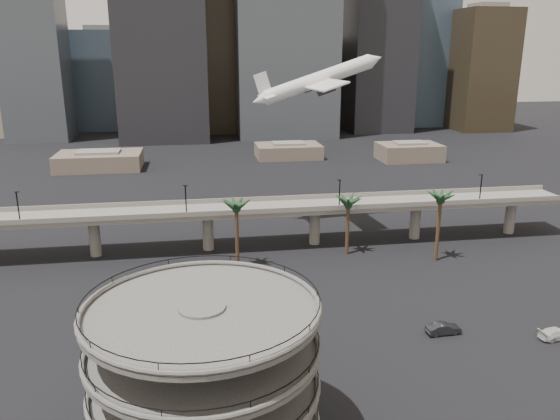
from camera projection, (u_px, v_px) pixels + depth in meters
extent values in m
plane|color=black|center=(325.00, 415.00, 60.44)|extent=(700.00, 700.00, 0.00)
cylinder|color=#4F4C4A|center=(205.00, 384.00, 52.43)|extent=(4.40, 4.40, 16.50)
torus|color=#4F4C4A|center=(207.00, 418.00, 53.49)|extent=(22.20, 22.20, 0.50)
torus|color=black|center=(206.00, 411.00, 53.26)|extent=(21.80, 21.80, 0.10)
cylinder|color=#4F4C4A|center=(205.00, 386.00, 52.50)|extent=(22.00, 22.00, 0.45)
torus|color=#4F4C4A|center=(205.00, 382.00, 52.36)|extent=(22.20, 22.20, 0.50)
torus|color=black|center=(205.00, 375.00, 52.14)|extent=(21.80, 21.80, 0.10)
cylinder|color=#4F4C4A|center=(204.00, 350.00, 51.37)|extent=(22.00, 22.00, 0.45)
torus|color=#4F4C4A|center=(204.00, 345.00, 51.24)|extent=(22.20, 22.20, 0.50)
torus|color=black|center=(203.00, 337.00, 51.01)|extent=(21.80, 21.80, 0.10)
cylinder|color=#4F4C4A|center=(202.00, 311.00, 50.24)|extent=(22.00, 22.00, 0.45)
torus|color=#4F4C4A|center=(202.00, 306.00, 50.11)|extent=(22.20, 22.20, 0.50)
torus|color=black|center=(201.00, 298.00, 49.89)|extent=(21.80, 21.80, 0.10)
cube|color=slate|center=(262.00, 209.00, 110.31)|extent=(130.00, 9.00, 0.90)
cube|color=slate|center=(265.00, 211.00, 105.79)|extent=(130.00, 0.30, 1.00)
cube|color=slate|center=(259.00, 199.00, 114.32)|extent=(130.00, 0.30, 1.00)
cylinder|color=slate|center=(95.00, 237.00, 106.49)|extent=(2.20, 2.20, 8.00)
cylinder|color=slate|center=(208.00, 231.00, 109.82)|extent=(2.20, 2.20, 8.00)
cylinder|color=slate|center=(315.00, 226.00, 113.15)|extent=(2.20, 2.20, 8.00)
cylinder|color=slate|center=(415.00, 221.00, 116.48)|extent=(2.20, 2.20, 8.00)
cylinder|color=slate|center=(510.00, 216.00, 119.81)|extent=(2.20, 2.20, 8.00)
cylinder|color=black|center=(18.00, 208.00, 98.72)|extent=(0.24, 0.24, 6.00)
cylinder|color=black|center=(186.00, 201.00, 103.26)|extent=(0.24, 0.24, 6.00)
cylinder|color=black|center=(339.00, 194.00, 107.80)|extent=(0.24, 0.24, 6.00)
cylinder|color=black|center=(481.00, 189.00, 112.34)|extent=(0.24, 0.24, 6.00)
cylinder|color=#4D3421|center=(237.00, 237.00, 99.52)|extent=(0.70, 0.70, 12.15)
ellipsoid|color=#19381E|center=(236.00, 203.00, 97.69)|extent=(4.40, 4.40, 2.00)
cylinder|color=#4D3421|center=(347.00, 228.00, 106.83)|extent=(0.70, 0.70, 10.80)
ellipsoid|color=#19381E|center=(349.00, 200.00, 105.19)|extent=(4.40, 4.40, 2.00)
cylinder|color=#4D3421|center=(438.00, 229.00, 103.31)|extent=(0.70, 0.70, 12.60)
ellipsoid|color=#19381E|center=(441.00, 195.00, 101.42)|extent=(4.40, 4.40, 2.00)
cube|color=brown|center=(99.00, 161.00, 185.52)|extent=(28.00, 18.00, 5.50)
cube|color=slate|center=(99.00, 152.00, 184.63)|extent=(14.00, 9.00, 0.80)
cube|color=brown|center=(288.00, 151.00, 205.20)|extent=(24.00, 16.00, 5.00)
cube|color=slate|center=(288.00, 143.00, 204.39)|extent=(12.00, 8.00, 0.80)
cube|color=brown|center=(409.00, 152.00, 200.20)|extent=(22.00, 15.00, 6.00)
cube|color=slate|center=(410.00, 143.00, 199.24)|extent=(11.00, 7.50, 0.80)
cube|color=#42484E|center=(33.00, 50.00, 236.29)|extent=(26.00, 24.00, 78.40)
cube|color=#384856|center=(107.00, 80.00, 277.48)|extent=(30.00, 30.00, 48.25)
cube|color=slate|center=(103.00, 28.00, 270.35)|extent=(16.50, 16.50, 2.40)
cube|color=black|center=(159.00, 10.00, 230.61)|extent=(38.00, 30.00, 110.57)
cube|color=#31291B|center=(227.00, 37.00, 261.67)|extent=(28.00, 26.00, 90.46)
cube|color=#42484E|center=(285.00, 0.00, 242.26)|extent=(45.00, 32.00, 120.62)
cube|color=#83705A|center=(320.00, 85.00, 290.24)|extent=(24.00, 24.00, 42.22)
cube|color=slate|center=(321.00, 41.00, 283.96)|extent=(13.20, 13.20, 2.40)
cube|color=black|center=(380.00, 31.00, 262.54)|extent=(30.00, 28.00, 95.49)
cube|color=#384856|center=(415.00, 58.00, 289.11)|extent=(34.00, 30.00, 70.36)
cube|color=#31291B|center=(481.00, 71.00, 270.90)|extent=(26.00, 26.00, 58.30)
cube|color=slate|center=(488.00, 6.00, 262.36)|extent=(14.30, 14.30, 2.40)
cube|color=#83705A|center=(247.00, 87.00, 304.16)|extent=(22.00, 22.00, 38.20)
cube|color=slate|center=(247.00, 49.00, 298.45)|extent=(12.10, 12.10, 2.40)
cylinder|color=white|center=(318.00, 79.00, 118.88)|extent=(25.09, 5.70, 10.64)
cone|color=white|center=(375.00, 59.00, 120.95)|extent=(4.26, 3.61, 4.02)
cone|color=white|center=(259.00, 100.00, 116.81)|extent=(4.12, 3.24, 3.68)
cube|color=white|center=(315.00, 83.00, 118.93)|extent=(8.31, 27.31, 2.05)
cube|color=white|center=(266.00, 96.00, 116.95)|extent=(3.00, 9.13, 0.86)
cube|color=white|center=(263.00, 85.00, 116.09)|extent=(4.23, 0.73, 5.56)
cylinder|color=#28292E|center=(312.00, 87.00, 124.00)|extent=(4.29, 2.20, 2.84)
cylinder|color=#28292E|center=(326.00, 90.00, 114.86)|extent=(4.29, 2.20, 2.84)
imported|color=#9E3116|center=(256.00, 337.00, 75.61)|extent=(4.26, 1.74, 1.45)
imported|color=black|center=(443.00, 329.00, 77.58)|extent=(5.12, 2.01, 1.66)
imported|color=silver|center=(557.00, 333.00, 76.36)|extent=(5.63, 2.85, 1.57)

